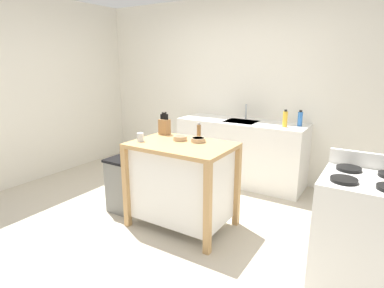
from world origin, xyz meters
name	(u,v)px	position (x,y,z in m)	size (l,w,h in m)	color
ground_plane	(158,225)	(0.00, 0.00, 0.00)	(5.83, 5.83, 0.00)	#BCB29E
wall_back	(239,89)	(0.00, 2.01, 1.30)	(4.83, 0.10, 2.60)	silver
wall_left	(60,88)	(-2.42, 0.70, 1.30)	(0.10, 2.61, 2.60)	silver
kitchen_island	(182,181)	(0.21, 0.14, 0.50)	(1.02, 0.69, 0.90)	tan
knife_block	(164,126)	(-0.18, 0.39, 0.99)	(0.11, 0.09, 0.25)	#9E7042
bowl_ceramic_wide	(180,138)	(0.13, 0.24, 0.92)	(0.14, 0.14, 0.05)	tan
bowl_ceramic_small	(198,140)	(0.32, 0.28, 0.92)	(0.15, 0.15, 0.04)	tan
drinking_cup	(140,137)	(-0.19, -0.01, 0.94)	(0.07, 0.07, 0.09)	silver
pepper_grinder	(199,131)	(0.24, 0.43, 0.98)	(0.04, 0.04, 0.17)	olive
trash_bin	(124,185)	(-0.54, 0.06, 0.32)	(0.36, 0.28, 0.63)	slate
sink_counter	(241,151)	(0.21, 1.66, 0.45)	(1.79, 0.60, 0.89)	white
sink_faucet	(246,112)	(0.21, 1.80, 1.00)	(0.02, 0.02, 0.22)	#B7BCC1
bottle_hand_soap	(285,119)	(0.84, 1.56, 0.99)	(0.06, 0.06, 0.22)	yellow
bottle_spray_cleaner	(300,119)	(0.99, 1.72, 0.98)	(0.06, 0.06, 0.21)	blue
stove	(360,235)	(1.87, 0.03, 0.45)	(0.60, 0.60, 1.01)	white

